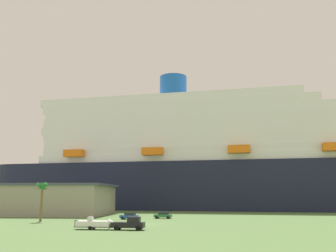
{
  "coord_description": "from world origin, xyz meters",
  "views": [
    {
      "loc": [
        13.14,
        -78.2,
        5.92
      ],
      "look_at": [
        0.14,
        33.06,
        26.43
      ],
      "focal_mm": 40.27,
      "sensor_mm": 36.0,
      "label": 1
    }
  ],
  "objects_px": {
    "small_boat_on_trailer": "(97,224)",
    "palm_tree": "(42,190)",
    "cruise_ship": "(233,163)",
    "parked_car_green_wagon": "(163,215)",
    "pickup_truck": "(130,224)",
    "parked_car_blue_suv": "(129,216)"
  },
  "relations": [
    {
      "from": "small_boat_on_trailer",
      "to": "parked_car_blue_suv",
      "type": "distance_m",
      "value": 27.38
    },
    {
      "from": "small_boat_on_trailer",
      "to": "parked_car_green_wagon",
      "type": "xyz_separation_m",
      "value": [
        7.39,
        31.81,
        -0.13
      ]
    },
    {
      "from": "small_boat_on_trailer",
      "to": "palm_tree",
      "type": "bearing_deg",
      "value": 136.82
    },
    {
      "from": "cruise_ship",
      "to": "pickup_truck",
      "type": "bearing_deg",
      "value": -104.14
    },
    {
      "from": "palm_tree",
      "to": "parked_car_green_wagon",
      "type": "relative_size",
      "value": 1.92
    },
    {
      "from": "cruise_ship",
      "to": "small_boat_on_trailer",
      "type": "relative_size",
      "value": 26.99
    },
    {
      "from": "small_boat_on_trailer",
      "to": "palm_tree",
      "type": "height_order",
      "value": "palm_tree"
    },
    {
      "from": "parked_car_blue_suv",
      "to": "small_boat_on_trailer",
      "type": "bearing_deg",
      "value": -89.27
    },
    {
      "from": "small_boat_on_trailer",
      "to": "cruise_ship",
      "type": "bearing_deg",
      "value": 72.46
    },
    {
      "from": "cruise_ship",
      "to": "small_boat_on_trailer",
      "type": "bearing_deg",
      "value": -107.54
    },
    {
      "from": "pickup_truck",
      "to": "small_boat_on_trailer",
      "type": "xyz_separation_m",
      "value": [
        -5.73,
        0.14,
        -0.08
      ]
    },
    {
      "from": "parked_car_blue_suv",
      "to": "parked_car_green_wagon",
      "type": "xyz_separation_m",
      "value": [
        7.74,
        4.43,
        0.0
      ]
    },
    {
      "from": "cruise_ship",
      "to": "parked_car_green_wagon",
      "type": "height_order",
      "value": "cruise_ship"
    },
    {
      "from": "small_boat_on_trailer",
      "to": "parked_car_green_wagon",
      "type": "relative_size",
      "value": 1.82
    },
    {
      "from": "cruise_ship",
      "to": "parked_car_green_wagon",
      "type": "distance_m",
      "value": 64.27
    },
    {
      "from": "palm_tree",
      "to": "parked_car_green_wagon",
      "type": "height_order",
      "value": "palm_tree"
    },
    {
      "from": "pickup_truck",
      "to": "parked_car_green_wagon",
      "type": "xyz_separation_m",
      "value": [
        1.66,
        31.94,
        -0.21
      ]
    },
    {
      "from": "parked_car_green_wagon",
      "to": "pickup_truck",
      "type": "bearing_deg",
      "value": -92.97
    },
    {
      "from": "parked_car_blue_suv",
      "to": "parked_car_green_wagon",
      "type": "height_order",
      "value": "same"
    },
    {
      "from": "pickup_truck",
      "to": "small_boat_on_trailer",
      "type": "height_order",
      "value": "pickup_truck"
    },
    {
      "from": "parked_car_blue_suv",
      "to": "pickup_truck",
      "type": "bearing_deg",
      "value": -77.54
    },
    {
      "from": "cruise_ship",
      "to": "parked_car_green_wagon",
      "type": "xyz_separation_m",
      "value": [
        -21.02,
        -58.09,
        -17.73
      ]
    }
  ]
}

